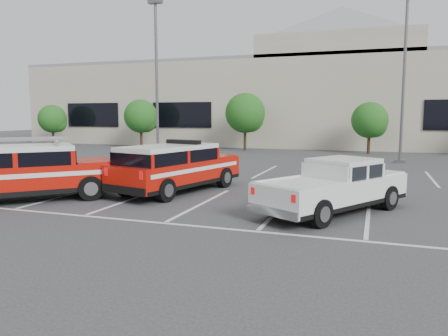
# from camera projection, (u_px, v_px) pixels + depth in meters

# --- Properties ---
(ground) EXTENTS (120.00, 120.00, 0.00)m
(ground) POSITION_uv_depth(u_px,v_px,m) (202.00, 204.00, 14.91)
(ground) COLOR #303032
(ground) RESTS_ON ground
(stall_markings) EXTENTS (23.00, 15.00, 0.01)m
(stall_markings) POSITION_uv_depth(u_px,v_px,m) (241.00, 184.00, 19.12)
(stall_markings) COLOR silver
(stall_markings) RESTS_ON ground
(convention_building) EXTENTS (60.00, 16.99, 13.20)m
(convention_building) POSITION_uv_depth(u_px,v_px,m) (322.00, 98.00, 44.13)
(convention_building) COLOR beige
(convention_building) RESTS_ON ground
(tree_far_left) EXTENTS (2.77, 2.77, 3.99)m
(tree_far_left) POSITION_uv_depth(u_px,v_px,m) (53.00, 120.00, 43.41)
(tree_far_left) COLOR #3F2B19
(tree_far_left) RESTS_ON ground
(tree_left) EXTENTS (3.07, 3.07, 4.42)m
(tree_left) POSITION_uv_depth(u_px,v_px,m) (142.00, 117.00, 40.11)
(tree_left) COLOR #3F2B19
(tree_left) RESTS_ON ground
(tree_mid_left) EXTENTS (3.37, 3.37, 4.85)m
(tree_mid_left) POSITION_uv_depth(u_px,v_px,m) (246.00, 114.00, 36.80)
(tree_mid_left) COLOR #3F2B19
(tree_mid_left) RESTS_ON ground
(tree_mid_right) EXTENTS (2.77, 2.77, 3.99)m
(tree_mid_right) POSITION_uv_depth(u_px,v_px,m) (371.00, 121.00, 33.59)
(tree_mid_right) COLOR #3F2B19
(tree_mid_right) RESTS_ON ground
(light_pole_left) EXTENTS (0.90, 0.60, 10.24)m
(light_pole_left) POSITION_uv_depth(u_px,v_px,m) (157.00, 81.00, 28.14)
(light_pole_left) COLOR #59595E
(light_pole_left) RESTS_ON ground
(light_pole_mid) EXTENTS (0.90, 0.60, 10.24)m
(light_pole_mid) POSITION_uv_depth(u_px,v_px,m) (404.00, 80.00, 26.97)
(light_pole_mid) COLOR #59595E
(light_pole_mid) RESTS_ON ground
(fire_chief_suv) EXTENTS (3.47, 6.13, 2.04)m
(fire_chief_suv) POSITION_uv_depth(u_px,v_px,m) (176.00, 171.00, 17.10)
(fire_chief_suv) COLOR #AD1108
(fire_chief_suv) RESTS_ON ground
(white_pickup) EXTENTS (4.40, 5.63, 1.67)m
(white_pickup) POSITION_uv_depth(u_px,v_px,m) (335.00, 192.00, 13.48)
(white_pickup) COLOR silver
(white_pickup) RESTS_ON ground
(ladder_suv) EXTENTS (5.52, 5.54, 2.21)m
(ladder_suv) POSITION_uv_depth(u_px,v_px,m) (29.00, 176.00, 15.47)
(ladder_suv) COLOR #AD1108
(ladder_suv) RESTS_ON ground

